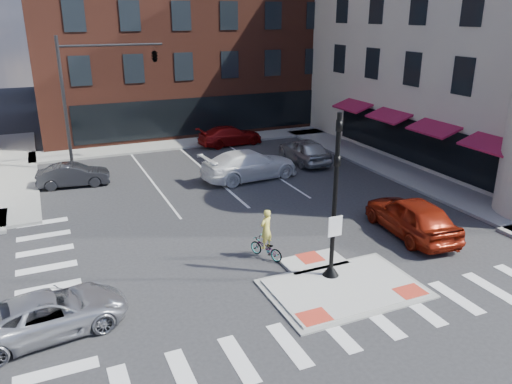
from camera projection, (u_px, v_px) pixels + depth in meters
name	position (u px, v px, depth m)	size (l,w,h in m)	color
ground	(336.00, 283.00, 17.94)	(120.00, 120.00, 0.00)	#28282B
refuge_island	(340.00, 285.00, 17.70)	(5.40, 4.65, 0.13)	gray
sidewalk_e	(398.00, 170.00, 30.64)	(3.00, 24.00, 0.15)	gray
sidewalk_n	(214.00, 140.00, 38.01)	(26.00, 3.00, 0.15)	gray
building_n	(174.00, 30.00, 44.02)	(24.40, 18.40, 15.50)	#522419
building_far_left	(74.00, 51.00, 59.54)	(10.00, 12.00, 10.00)	slate
building_far_right	(175.00, 39.00, 65.86)	(12.00, 12.00, 12.00)	brown
signal_pole	(334.00, 218.00, 17.49)	(0.60, 0.60, 5.98)	black
mast_arm_signal	(131.00, 65.00, 30.04)	(6.10, 2.24, 8.00)	black
silver_suv	(50.00, 313.00, 14.99)	(2.12, 4.60, 1.28)	#ABADB3
red_sedan	(412.00, 216.00, 21.61)	(2.04, 5.06, 1.72)	maroon
white_pickup	(250.00, 165.00, 29.05)	(2.36, 5.80, 1.68)	white
bg_car_dark	(73.00, 175.00, 27.85)	(1.35, 3.88, 1.28)	#25262A
bg_car_silver	(304.00, 150.00, 32.27)	(1.89, 4.71, 1.60)	#ADB1B5
bg_car_red	(230.00, 136.00, 36.61)	(1.95, 4.81, 1.39)	maroon
cyclist	(266.00, 242.00, 19.55)	(1.17, 1.67, 2.05)	#3F3F44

